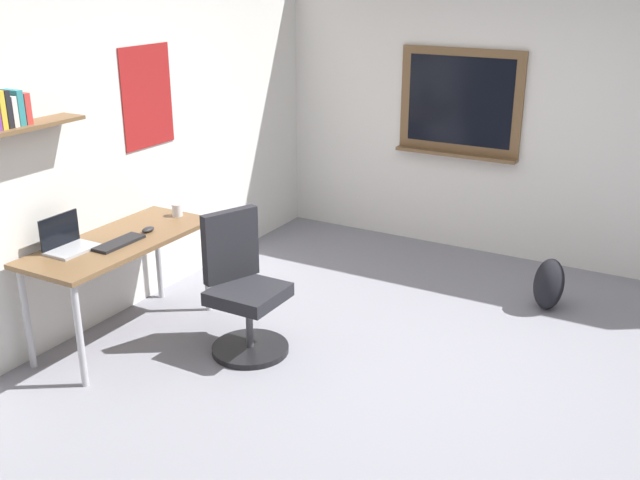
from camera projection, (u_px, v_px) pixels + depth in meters
ground_plane at (427, 384)px, 4.62m from camera, size 5.20×5.20×0.00m
wall_back at (116, 137)px, 5.30m from camera, size 5.00×0.30×2.60m
wall_right at (542, 113)px, 6.18m from camera, size 0.22×5.00×2.60m
desk at (120, 250)px, 4.99m from camera, size 1.37×0.59×0.73m
office_chair at (243, 293)px, 4.91m from camera, size 0.53×0.55×0.95m
laptop at (67, 242)px, 4.76m from camera, size 0.31×0.21×0.23m
keyboard at (119, 243)px, 4.87m from camera, size 0.37×0.13×0.02m
computer_mouse at (148, 229)px, 5.10m from camera, size 0.10×0.06×0.03m
coffee_mug at (177, 210)px, 5.41m from camera, size 0.08×0.08×0.09m
backpack at (549, 284)px, 5.58m from camera, size 0.32×0.22×0.40m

